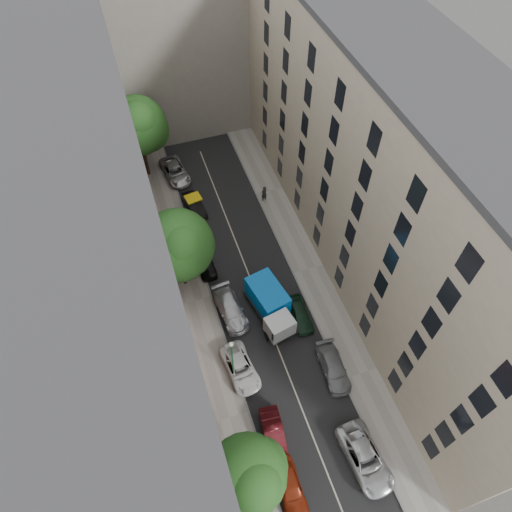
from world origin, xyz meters
name	(u,v)px	position (x,y,z in m)	size (l,w,h in m)	color
ground	(253,285)	(0.00, 0.00, 0.00)	(120.00, 120.00, 0.00)	#4C4C49
road_surface	(253,285)	(0.00, 0.00, 0.01)	(8.00, 44.00, 0.02)	black
sidewalk_left	(195,301)	(-5.50, 0.00, 0.07)	(3.00, 44.00, 0.15)	gray
sidewalk_right	(308,269)	(5.50, 0.00, 0.07)	(3.00, 44.00, 0.15)	gray
building_left	(104,248)	(-11.00, 0.00, 10.00)	(8.00, 44.00, 20.00)	#454341
building_right	(383,179)	(11.00, 0.00, 10.00)	(8.00, 44.00, 20.00)	#B2A48A
building_endcap	(174,43)	(0.00, 28.00, 9.00)	(18.00, 12.00, 18.00)	gray
tarp_truck	(271,305)	(0.51, -3.39, 1.51)	(3.44, 6.33, 2.74)	black
car_left_0	(290,486)	(-2.92, -17.00, 0.70)	(1.66, 4.12, 1.40)	maroon
car_left_1	(274,435)	(-2.80, -13.40, 0.68)	(1.44, 4.13, 1.36)	#490E13
car_left_2	(240,368)	(-3.60, -7.67, 0.65)	(2.16, 4.69, 1.30)	silver
car_left_3	(230,309)	(-2.80, -2.20, 0.72)	(2.02, 4.97, 1.44)	#B9BABE
car_left_4	(205,263)	(-3.60, 3.40, 0.66)	(1.56, 3.88, 1.32)	black
car_left_5	(194,205)	(-2.80, 11.00, 0.66)	(1.41, 4.03, 1.33)	black
car_left_6	(175,171)	(-3.60, 16.60, 0.71)	(2.35, 5.09, 1.41)	#AFAEB3
car_right_0	(365,458)	(2.80, -17.00, 0.74)	(2.45, 5.32, 1.48)	#BCBDC1
car_right_1	(333,368)	(3.50, -10.03, 0.66)	(1.85, 4.54, 1.32)	slate
car_right_2	(300,314)	(2.80, -4.60, 0.67)	(1.59, 3.96, 1.35)	black
tree_near	(249,477)	(-5.63, -16.42, 5.37)	(5.19, 4.91, 7.93)	#382619
tree_mid	(179,247)	(-5.77, 2.09, 5.50)	(6.37, 6.26, 8.62)	#382619
tree_far	(138,128)	(-6.30, 17.71, 6.44)	(6.21, 6.07, 9.60)	#382619
lamp_post	(232,356)	(-4.20, -7.83, 3.68)	(0.36, 0.36, 5.62)	#195A2B
pedestrian	(264,193)	(4.50, 9.90, 1.09)	(0.69, 0.45, 1.88)	black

